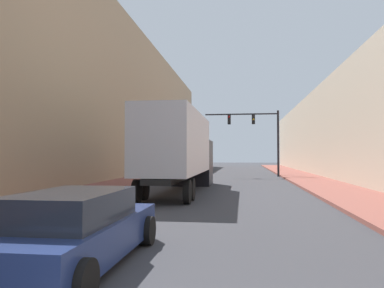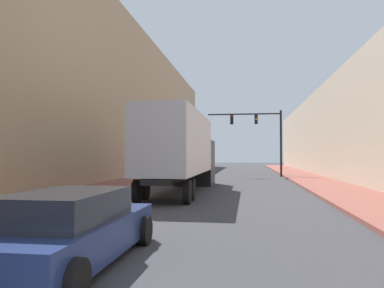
{
  "view_description": "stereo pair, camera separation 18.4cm",
  "coord_description": "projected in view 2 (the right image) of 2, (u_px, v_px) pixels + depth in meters",
  "views": [
    {
      "loc": [
        1.49,
        -1.88,
        2.01
      ],
      "look_at": [
        -0.55,
        13.12,
        2.46
      ],
      "focal_mm": 35.0,
      "sensor_mm": 36.0,
      "label": 1
    },
    {
      "loc": [
        1.67,
        -1.86,
        2.01
      ],
      "look_at": [
        -0.55,
        13.12,
        2.46
      ],
      "focal_mm": 35.0,
      "sensor_mm": 36.0,
      "label": 2
    }
  ],
  "objects": [
    {
      "name": "sidewalk_left",
      "position": [
        151.0,
        177.0,
        32.66
      ],
      "size": [
        3.43,
        80.0,
        0.15
      ],
      "color": "brown",
      "rests_on": "ground"
    },
    {
      "name": "traffic_signal_gantry",
      "position": [
        263.0,
        130.0,
        35.23
      ],
      "size": [
        6.97,
        0.35,
        6.21
      ],
      "color": "black",
      "rests_on": "ground"
    },
    {
      "name": "building_right",
      "position": [
        369.0,
        128.0,
        30.14
      ],
      "size": [
        6.0,
        80.0,
        8.41
      ],
      "color": "beige",
      "rests_on": "ground"
    },
    {
      "name": "sidewalk_right",
      "position": [
        309.0,
        179.0,
        30.71
      ],
      "size": [
        3.43,
        80.0,
        0.15
      ],
      "color": "brown",
      "rests_on": "ground"
    },
    {
      "name": "building_left",
      "position": [
        100.0,
        98.0,
        33.56
      ],
      "size": [
        6.0,
        80.0,
        14.32
      ],
      "color": "tan",
      "rests_on": "ground"
    },
    {
      "name": "sedan_car",
      "position": [
        72.0,
        230.0,
        6.8
      ],
      "size": [
        1.98,
        4.73,
        1.36
      ],
      "color": "navy",
      "rests_on": "ground"
    },
    {
      "name": "semi_truck",
      "position": [
        183.0,
        150.0,
        20.49
      ],
      "size": [
        2.44,
        12.58,
        4.12
      ],
      "color": "silver",
      "rests_on": "ground"
    }
  ]
}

